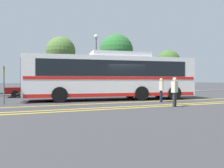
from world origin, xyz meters
name	(u,v)px	position (x,y,z in m)	size (l,w,h in m)	color
ground_plane	(122,100)	(0.00, 0.00, 0.00)	(220.00, 220.00, 0.00)	#38383A
lane_strip_0	(125,103)	(-0.59, -1.78, 0.00)	(0.20, 32.00, 0.01)	gold
lane_strip_1	(140,106)	(-0.59, -3.71, 0.00)	(0.20, 32.00, 0.01)	gold
lane_strip_2	(146,107)	(-0.59, -4.37, 0.00)	(0.20, 32.00, 0.01)	gold
curb_strip	(88,94)	(-0.59, 7.00, 0.07)	(40.00, 0.36, 0.15)	#99999E
transit_bus	(112,76)	(-0.57, 0.41, 1.76)	(12.50, 4.06, 3.44)	white
parked_car_1	(34,89)	(-5.76, 5.69, 0.68)	(4.49, 2.05, 1.34)	maroon
pedestrian_0	(175,90)	(0.95, -4.72, 0.88)	(0.47, 0.40, 1.57)	#2D2D33
pedestrian_1	(161,89)	(1.73, -2.36, 0.87)	(0.45, 0.45, 1.56)	#191E38
bus_stop_sign	(4,80)	(-7.60, -0.16, 1.43)	(0.08, 0.40, 2.25)	#59595E
street_lamp	(96,53)	(0.62, 7.95, 4.36)	(0.46, 0.46, 6.30)	#59595E
tree_0	(116,51)	(4.27, 11.06, 5.08)	(4.25, 4.25, 7.22)	#513823
tree_1	(168,62)	(11.70, 10.47, 3.89)	(3.27, 3.27, 5.54)	#513823
tree_3	(61,51)	(-2.62, 10.96, 4.71)	(3.30, 3.30, 6.38)	#513823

